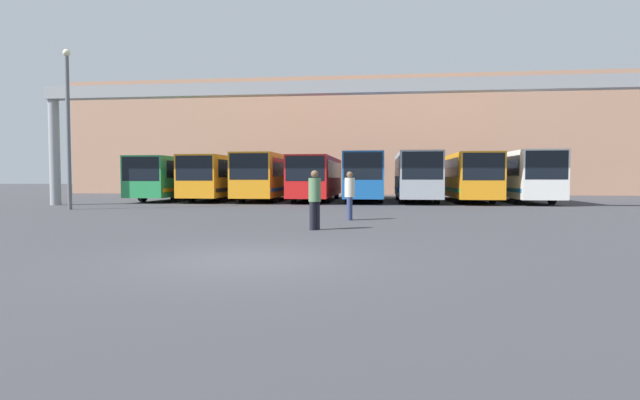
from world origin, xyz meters
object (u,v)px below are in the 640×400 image
bus_slot_6 (465,175)px  pedestrian_near_left (315,198)px  bus_slot_1 (222,175)px  lamp_post (68,123)px  pedestrian_far_center (350,194)px  bus_slot_7 (520,174)px  bus_slot_4 (366,174)px  bus_slot_2 (269,175)px  bus_slot_0 (178,176)px  bus_slot_3 (317,176)px  bus_slot_5 (416,174)px

bus_slot_6 → pedestrian_near_left: bearing=-111.6°
bus_slot_1 → lamp_post: 12.01m
bus_slot_6 → pedestrian_far_center: bus_slot_6 is taller
bus_slot_7 → pedestrian_near_left: bearing=-120.7°
bus_slot_6 → bus_slot_4: bearing=-179.1°
bus_slot_2 → pedestrian_far_center: 16.92m
bus_slot_2 → bus_slot_7: size_ratio=1.06×
bus_slot_7 → pedestrian_far_center: bearing=-124.2°
bus_slot_6 → pedestrian_near_left: 21.27m
bus_slot_2 → bus_slot_0: bearing=179.2°
bus_slot_3 → pedestrian_far_center: size_ratio=6.09×
bus_slot_5 → bus_slot_2: bearing=176.9°
bus_slot_1 → bus_slot_6: (16.98, 0.77, 0.05)m
bus_slot_7 → bus_slot_1: bearing=179.8°
bus_slot_1 → bus_slot_3: (6.79, 0.27, -0.03)m
bus_slot_5 → bus_slot_4: bearing=163.8°
bus_slot_0 → pedestrian_far_center: 20.62m
bus_slot_2 → pedestrian_near_left: size_ratio=6.04×
bus_slot_3 → bus_slot_5: (6.79, -0.60, 0.12)m
bus_slot_1 → pedestrian_far_center: 18.33m
bus_slot_1 → bus_slot_5: 13.58m
bus_slot_7 → lamp_post: size_ratio=1.33×
bus_slot_1 → bus_slot_3: 6.80m
bus_slot_1 → pedestrian_near_left: 21.08m
bus_slot_2 → bus_slot_4: size_ratio=0.93×
bus_slot_1 → bus_slot_7: (20.37, -0.07, 0.10)m
bus_slot_4 → bus_slot_5: 3.54m
bus_slot_5 → pedestrian_far_center: bearing=-103.4°
bus_slot_0 → bus_slot_5: (16.98, -0.64, 0.12)m
bus_slot_2 → pedestrian_near_left: bearing=-73.4°
bus_slot_6 → pedestrian_near_left: (-7.84, -19.75, -0.81)m
bus_slot_4 → lamp_post: bearing=-141.8°
bus_slot_2 → lamp_post: bearing=-125.4°
bus_slot_7 → lamp_post: 27.18m
bus_slot_5 → pedestrian_near_left: size_ratio=5.45×
bus_slot_6 → lamp_post: (-21.44, -11.61, 2.58)m
bus_slot_6 → pedestrian_far_center: size_ratio=6.63×
bus_slot_1 → pedestrian_far_center: bearing=-56.8°
bus_slot_2 → lamp_post: size_ratio=1.40×
bus_slot_7 → bus_slot_5: bearing=-177.9°
bus_slot_1 → bus_slot_0: bearing=174.7°
bus_slot_5 → pedestrian_far_center: (-3.57, -15.01, -0.86)m
bus_slot_3 → bus_slot_6: bearing=2.8°
bus_slot_0 → pedestrian_near_left: bus_slot_0 is taller
pedestrian_far_center → lamp_post: (-14.47, 4.49, 3.39)m
pedestrian_near_left → lamp_post: 16.21m
bus_slot_2 → pedestrian_near_left: bus_slot_2 is taller
bus_slot_3 → bus_slot_5: size_ratio=1.12×
bus_slot_7 → pedestrian_near_left: (-11.23, -18.91, -0.87)m
bus_slot_1 → bus_slot_5: bus_slot_5 is taller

